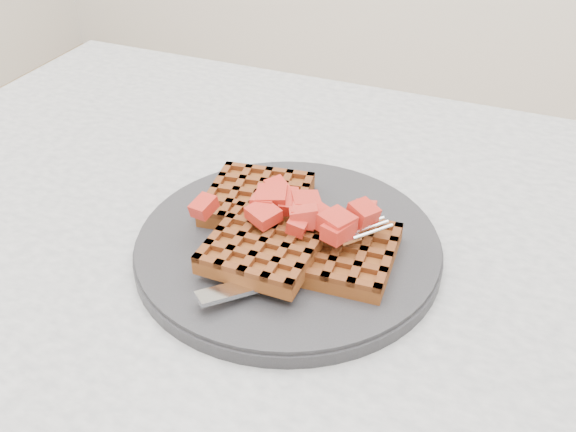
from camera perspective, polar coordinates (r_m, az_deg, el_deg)
The scene contains 5 objects.
table at distance 0.61m, azimuth 8.99°, elevation -15.81°, with size 1.20×0.80×0.75m.
plate at distance 0.56m, azimuth -0.00°, elevation -2.65°, with size 0.27×0.27×0.02m, color #252528.
waffles at distance 0.55m, azimuth -0.14°, elevation -1.30°, with size 0.19×0.17×0.03m.
strawberry_pile at distance 0.54m, azimuth -0.00°, elevation 1.22°, with size 0.15×0.15×0.02m, color #9E0E08, non-canonical shape.
fork at distance 0.52m, azimuth 2.03°, elevation -4.37°, with size 0.02×0.18×0.02m, color silver, non-canonical shape.
Camera 1 is at (0.06, -0.38, 1.11)m, focal length 40.00 mm.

